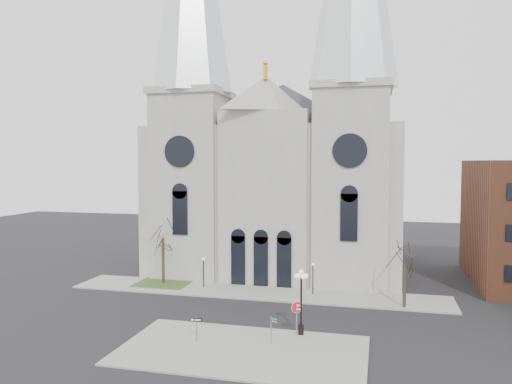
% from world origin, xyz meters
% --- Properties ---
extents(ground, '(160.00, 160.00, 0.00)m').
position_xyz_m(ground, '(0.00, 0.00, 0.00)').
color(ground, black).
rests_on(ground, ground).
extents(sidewalk_near, '(18.00, 10.00, 0.14)m').
position_xyz_m(sidewalk_near, '(3.00, -5.00, 0.07)').
color(sidewalk_near, gray).
rests_on(sidewalk_near, ground).
extents(sidewalk_far, '(40.00, 6.00, 0.14)m').
position_xyz_m(sidewalk_far, '(0.00, 11.00, 0.07)').
color(sidewalk_far, gray).
rests_on(sidewalk_far, ground).
extents(grass_patch, '(6.00, 5.00, 0.18)m').
position_xyz_m(grass_patch, '(-11.00, 12.00, 0.09)').
color(grass_patch, '#344C20').
rests_on(grass_patch, ground).
extents(cathedral, '(33.00, 26.66, 54.00)m').
position_xyz_m(cathedral, '(0.00, 22.86, 18.48)').
color(cathedral, '#9F9D94').
rests_on(cathedral, ground).
extents(tree_left, '(3.20, 3.20, 7.50)m').
position_xyz_m(tree_left, '(-11.00, 12.00, 5.58)').
color(tree_left, '#2D2219').
rests_on(tree_left, ground).
extents(tree_right, '(3.20, 3.20, 6.00)m').
position_xyz_m(tree_right, '(15.00, 9.00, 4.47)').
color(tree_right, '#2D2219').
rests_on(tree_right, ground).
extents(ped_lamp_left, '(0.32, 0.32, 3.26)m').
position_xyz_m(ped_lamp_left, '(-6.00, 11.50, 2.33)').
color(ped_lamp_left, black).
rests_on(ped_lamp_left, sidewalk_far).
extents(ped_lamp_right, '(0.32, 0.32, 3.26)m').
position_xyz_m(ped_lamp_right, '(6.00, 11.50, 2.33)').
color(ped_lamp_right, black).
rests_on(ped_lamp_right, sidewalk_far).
extents(stop_sign, '(0.97, 0.24, 2.73)m').
position_xyz_m(stop_sign, '(6.37, -1.04, 2.07)').
color(stop_sign, slate).
rests_on(stop_sign, sidewalk_near).
extents(globe_lamp, '(1.45, 1.45, 5.22)m').
position_xyz_m(globe_lamp, '(6.68, -0.84, 3.42)').
color(globe_lamp, black).
rests_on(globe_lamp, sidewalk_near).
extents(one_way_sign, '(0.83, 0.21, 1.91)m').
position_xyz_m(one_way_sign, '(-0.83, -4.27, 1.45)').
color(one_way_sign, slate).
rests_on(one_way_sign, sidewalk_near).
extents(street_name_sign, '(0.63, 0.30, 2.11)m').
position_xyz_m(street_name_sign, '(4.87, -3.43, 1.40)').
color(street_name_sign, slate).
rests_on(street_name_sign, sidewalk_near).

